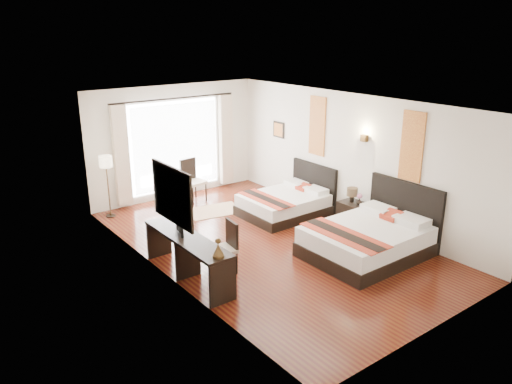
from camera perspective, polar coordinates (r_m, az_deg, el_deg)
floor at (r=10.02m, az=1.43°, el=-5.88°), size 4.50×7.50×0.01m
ceiling at (r=9.23m, az=1.57°, el=10.14°), size 4.50×7.50×0.02m
wall_headboard at (r=11.03m, az=10.66°, el=3.82°), size 0.01×7.50×2.80m
wall_desk at (r=8.38m, az=-10.59°, el=-0.83°), size 0.01×7.50×2.80m
wall_window at (r=12.58m, az=-9.27°, el=5.68°), size 4.50×0.01×2.80m
wall_entry at (r=7.18m, az=20.58°, el=-5.05°), size 4.50×0.01×2.80m
window_glass at (r=12.59m, az=-9.22°, el=5.22°), size 2.40×0.02×2.20m
sheer_curtain at (r=12.54m, az=-9.09°, el=5.18°), size 2.30×0.02×2.10m
drape_left at (r=11.91m, az=-15.13°, el=3.98°), size 0.35×0.14×2.35m
drape_right at (r=13.23m, az=-3.45°, el=5.98°), size 0.35×0.14×2.35m
art_panel_near at (r=9.95m, az=17.39°, el=4.98°), size 0.03×0.50×1.35m
art_panel_far at (r=11.59m, az=7.01°, el=7.49°), size 0.03×0.50×1.35m
wall_sconce at (r=10.61m, az=12.27°, el=6.03°), size 0.10×0.14×0.14m
mirror_frame at (r=8.10m, az=-9.57°, el=-0.32°), size 0.04×1.25×0.95m
mirror_glass at (r=8.11m, az=-9.42°, el=-0.29°), size 0.01×1.12×0.82m
bed_near at (r=9.65m, az=12.84°, el=-5.20°), size 2.23×1.74×1.26m
bed_far at (r=11.45m, az=3.53°, el=-1.22°), size 1.90×1.48×1.06m
nightstand at (r=10.92m, az=10.99°, el=-2.55°), size 0.46×0.57×0.55m
table_lamp at (r=10.79m, az=10.93°, el=-0.12°), size 0.23×0.23×0.37m
vase at (r=10.70m, az=11.70°, el=-1.35°), size 0.15×0.15×0.14m
console_desk at (r=8.64m, az=-7.81°, el=-7.41°), size 0.50×2.20×0.76m
television at (r=8.75m, az=-9.24°, el=-2.73°), size 0.46×0.81×0.48m
bronze_figurine at (r=7.66m, az=-4.34°, el=-6.50°), size 0.23×0.23×0.28m
desk_chair at (r=8.80m, az=-3.71°, el=-7.45°), size 0.48×0.48×0.93m
floor_lamp at (r=11.51m, az=-16.77°, el=2.88°), size 0.29×0.29×1.42m
side_table at (r=11.94m, az=-10.06°, el=-0.39°), size 0.57×0.57×0.66m
fruit_bowl at (r=11.87m, az=-10.13°, el=1.29°), size 0.23×0.23×0.05m
window_chair at (r=12.38m, az=-7.15°, el=0.38°), size 0.55×0.55×1.05m
jute_rug at (r=11.75m, az=-4.78°, el=-2.14°), size 1.39×1.07×0.01m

